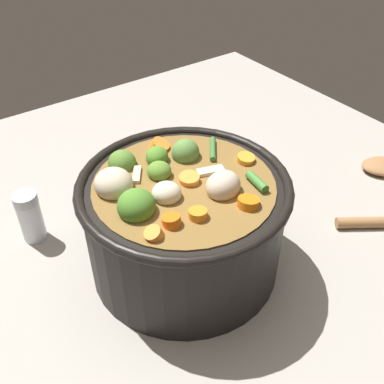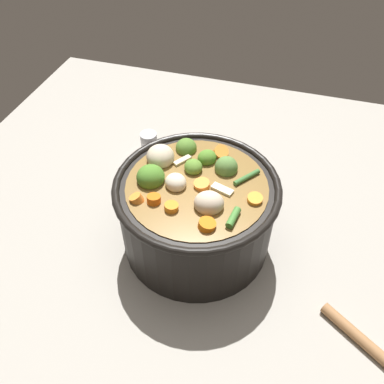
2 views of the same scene
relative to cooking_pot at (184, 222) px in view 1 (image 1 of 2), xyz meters
The scene contains 3 objects.
ground_plane 0.08m from the cooking_pot, 123.14° to the right, with size 1.10×1.10×0.00m, color #9E998E.
cooking_pot is the anchor object (origin of this frame).
salt_shaker 0.23m from the cooking_pot, 41.39° to the left, with size 0.03×0.03×0.08m.
Camera 1 is at (-0.36, 0.25, 0.47)m, focal length 42.60 mm.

